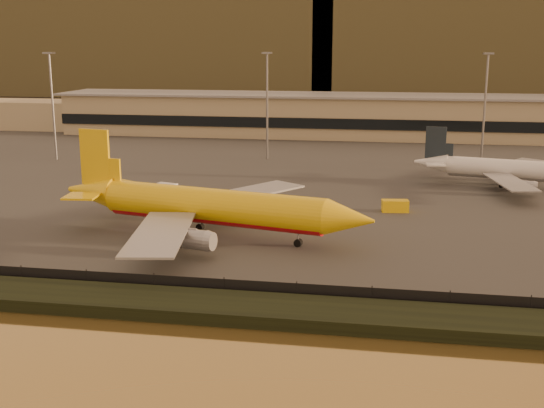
{
  "coord_description": "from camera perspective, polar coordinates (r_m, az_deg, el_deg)",
  "views": [
    {
      "loc": [
        19.17,
        -81.49,
        27.32
      ],
      "look_at": [
        2.98,
        12.0,
        5.07
      ],
      "focal_mm": 45.0,
      "sensor_mm": 36.0,
      "label": 1
    }
  ],
  "objects": [
    {
      "name": "embankment",
      "position": [
        72.35,
        -6.32,
        -8.47
      ],
      "size": [
        320.0,
        7.0,
        1.4
      ],
      "primitive_type": "cube",
      "color": "black",
      "rests_on": "ground"
    },
    {
      "name": "perimeter_fence",
      "position": [
        75.73,
        -5.5,
        -6.96
      ],
      "size": [
        300.0,
        0.05,
        2.2
      ],
      "primitive_type": "cube",
      "color": "black",
      "rests_on": "tarmac"
    },
    {
      "name": "gse_vehicle_white",
      "position": [
        129.45,
        -8.78,
        1.34
      ],
      "size": [
        4.19,
        2.75,
        1.74
      ],
      "primitive_type": "cube",
      "rotation": [
        0.0,
        0.0,
        -0.29
      ],
      "color": "silver",
      "rests_on": "tarmac"
    },
    {
      "name": "terminal_building",
      "position": [
        210.82,
        0.59,
        7.46
      ],
      "size": [
        202.0,
        25.0,
        12.6
      ],
      "color": "tan",
      "rests_on": "tarmac"
    },
    {
      "name": "gse_vehicle_yellow",
      "position": [
        114.95,
        10.25,
        -0.16
      ],
      "size": [
        4.6,
        2.52,
        1.97
      ],
      "primitive_type": "cube",
      "rotation": [
        0.0,
        0.0,
        0.13
      ],
      "color": "#E7B90C",
      "rests_on": "tarmac"
    },
    {
      "name": "white_narrowbody_jet",
      "position": [
        140.52,
        19.59,
        2.68
      ],
      "size": [
        38.46,
        36.93,
        11.13
      ],
      "rotation": [
        0.0,
        0.0,
        -0.22
      ],
      "color": "silver",
      "rests_on": "tarmac"
    },
    {
      "name": "apron_light_masts",
      "position": [
        156.98,
        8.38,
        8.82
      ],
      "size": [
        152.2,
        12.2,
        25.4
      ],
      "color": "slate",
      "rests_on": "tarmac"
    },
    {
      "name": "distant_hills",
      "position": [
        423.4,
        4.55,
        13.71
      ],
      "size": [
        470.0,
        160.0,
        70.0
      ],
      "color": "brown",
      "rests_on": "ground"
    },
    {
      "name": "dhl_cargo_jet",
      "position": [
        98.36,
        -5.34,
        -0.23
      ],
      "size": [
        48.76,
        46.94,
        14.66
      ],
      "rotation": [
        0.0,
        0.0,
        -0.22
      ],
      "color": "#E7B90C",
      "rests_on": "tarmac"
    },
    {
      "name": "tarmac",
      "position": [
        179.6,
        3.6,
        4.46
      ],
      "size": [
        320.0,
        220.0,
        0.2
      ],
      "primitive_type": "cube",
      "color": "#2D2D2D",
      "rests_on": "ground"
    },
    {
      "name": "ground",
      "position": [
        88.06,
        -3.25,
        -4.9
      ],
      "size": [
        900.0,
        900.0,
        0.0
      ],
      "primitive_type": "plane",
      "color": "black",
      "rests_on": "ground"
    }
  ]
}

